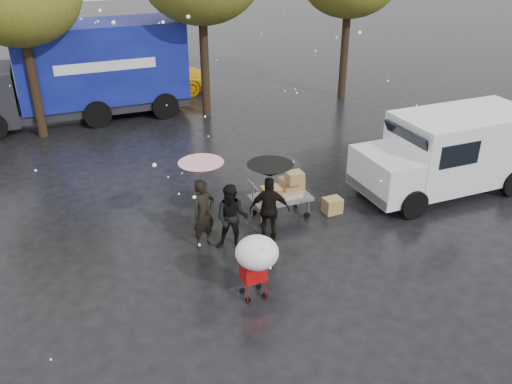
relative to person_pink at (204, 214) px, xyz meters
name	(u,v)px	position (x,y,z in m)	size (l,w,h in m)	color
ground	(239,265)	(0.44, -1.03, -0.85)	(90.00, 90.00, 0.00)	black
person_pink	(204,214)	(0.00, 0.00, 0.00)	(0.62, 0.40, 1.69)	black
person_middle	(232,218)	(0.56, -0.33, -0.05)	(0.77, 0.60, 1.59)	black
person_black	(270,209)	(1.50, -0.31, -0.04)	(0.94, 0.39, 1.61)	black
umbrella_pink	(201,169)	(0.00, 0.00, 1.13)	(1.00, 1.00, 2.13)	#4C4C4C
umbrella_black	(270,171)	(1.50, -0.31, 0.95)	(1.05, 1.05, 1.95)	#4C4C4C
vendor_cart	(284,191)	(2.27, 0.56, -0.12)	(1.52, 0.80, 1.27)	slate
shopping_cart	(256,256)	(0.33, -2.32, 0.22)	(0.84, 0.84, 1.46)	#AA090B
white_van	(450,152)	(7.09, 0.21, 0.32)	(4.91, 2.18, 2.20)	white
blue_truck	(79,73)	(-1.46, 10.34, 0.91)	(8.30, 2.60, 3.50)	navy
box_ground_near	(332,205)	(3.53, 0.27, -0.64)	(0.45, 0.36, 0.41)	olive
box_ground_far	(267,202)	(2.05, 1.13, -0.65)	(0.51, 0.39, 0.39)	olive
yellow_taxi	(150,76)	(1.58, 12.45, -0.02)	(1.95, 4.85, 1.65)	yellow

